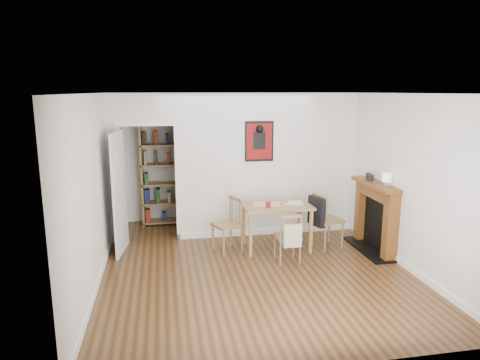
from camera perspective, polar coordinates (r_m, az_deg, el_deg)
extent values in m
plane|color=brown|center=(6.75, 1.65, -11.15)|extent=(5.20, 5.20, 0.00)
plane|color=white|center=(8.88, -1.80, 3.16)|extent=(4.50, 0.00, 4.50)
plane|color=white|center=(3.95, 9.73, -8.11)|extent=(4.50, 0.00, 4.50)
plane|color=white|center=(6.29, -18.75, -1.07)|extent=(0.00, 5.20, 5.20)
plane|color=white|center=(7.17, 19.59, 0.39)|extent=(0.00, 5.20, 5.20)
plane|color=silver|center=(6.22, 1.79, 11.49)|extent=(5.20, 5.20, 0.00)
cube|color=white|center=(7.83, 3.69, 1.97)|extent=(3.35, 0.10, 2.60)
cube|color=white|center=(7.64, -16.37, 1.27)|extent=(0.25, 0.10, 2.60)
cube|color=white|center=(7.49, -12.39, 9.17)|extent=(0.90, 0.10, 0.55)
cube|color=white|center=(7.68, -15.54, -0.72)|extent=(0.06, 0.14, 2.05)
cube|color=white|center=(7.65, -8.37, -0.46)|extent=(0.06, 0.14, 2.05)
cube|color=white|center=(8.08, 3.68, -6.87)|extent=(3.35, 0.02, 0.10)
cube|color=white|center=(6.13, -18.66, -13.79)|extent=(0.02, 4.00, 0.10)
cube|color=white|center=(7.02, 21.26, -10.63)|extent=(0.02, 4.00, 0.10)
cube|color=silver|center=(7.23, -15.77, -1.70)|extent=(0.15, 0.80, 2.00)
cube|color=black|center=(7.66, 2.58, 5.17)|extent=(0.52, 0.02, 0.72)
cube|color=maroon|center=(7.65, 2.60, 5.16)|extent=(0.46, 0.00, 0.64)
cube|color=#9C7F49|center=(7.18, 4.90, -3.42)|extent=(1.14, 0.72, 0.04)
cube|color=#9C7F49|center=(6.90, 1.41, -7.38)|extent=(0.05, 0.05, 0.73)
cube|color=#9C7F49|center=(7.17, 9.41, -6.80)|extent=(0.05, 0.05, 0.73)
cube|color=#9C7F49|center=(7.46, 0.46, -5.89)|extent=(0.05, 0.05, 0.73)
cube|color=#9C7F49|center=(7.70, 7.91, -5.42)|extent=(0.05, 0.05, 0.73)
cube|color=black|center=(7.26, 10.15, -4.14)|extent=(0.21, 0.40, 0.49)
cube|color=#BEB69E|center=(6.53, 6.93, -7.32)|extent=(0.28, 0.10, 0.35)
cube|color=#9C7F49|center=(8.64, -12.96, 0.75)|extent=(0.04, 0.34, 2.04)
cube|color=#9C7F49|center=(8.64, -7.54, 0.96)|extent=(0.04, 0.34, 2.04)
cube|color=#9C7F49|center=(8.87, -10.02, -5.37)|extent=(0.86, 0.34, 0.03)
cube|color=#9C7F49|center=(8.67, -10.20, -0.47)|extent=(0.86, 0.34, 0.03)
cube|color=#9C7F49|center=(8.50, -10.49, 7.35)|extent=(0.86, 0.34, 0.03)
cube|color=maroon|center=(8.63, -10.25, 0.86)|extent=(0.75, 0.28, 0.28)
cube|color=brown|center=(7.10, 19.45, -5.97)|extent=(0.20, 0.16, 1.10)
cube|color=brown|center=(7.93, 15.93, -3.89)|extent=(0.20, 0.16, 1.10)
cube|color=brown|center=(7.35, 17.66, -0.56)|extent=(0.30, 1.21, 0.06)
cube|color=brown|center=(7.40, 17.80, -1.53)|extent=(0.20, 0.85, 0.20)
cube|color=black|center=(7.56, 17.94, -5.57)|extent=(0.08, 0.81, 0.88)
cube|color=black|center=(7.65, 16.93, -8.76)|extent=(0.45, 1.25, 0.03)
cylinder|color=maroon|center=(6.97, 3.78, -3.27)|extent=(0.08, 0.08, 0.10)
sphere|color=#FF5E0D|center=(7.26, 6.18, -2.81)|extent=(0.07, 0.07, 0.07)
cube|color=beige|center=(7.19, 3.62, -3.20)|extent=(0.50, 0.41, 0.00)
cube|color=silver|center=(7.27, 7.09, -3.03)|extent=(0.36, 0.29, 0.02)
cylinder|color=silver|center=(7.07, 18.92, -0.54)|extent=(0.07, 0.07, 0.08)
cylinder|color=#EDE8C6|center=(7.04, 18.98, 0.36)|extent=(0.14, 0.14, 0.14)
cylinder|color=black|center=(7.45, 17.07, 0.30)|extent=(0.09, 0.09, 0.11)
cylinder|color=black|center=(7.58, 16.76, 0.51)|extent=(0.09, 0.09, 0.11)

